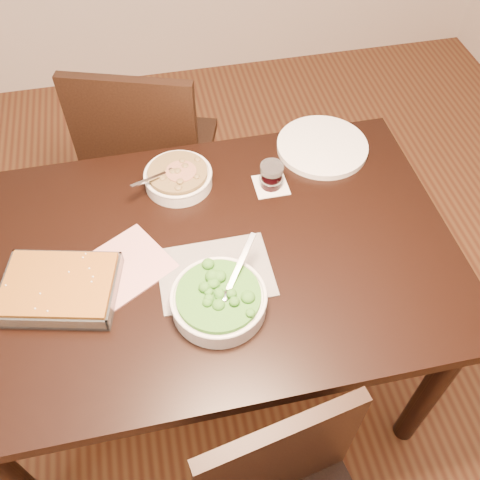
# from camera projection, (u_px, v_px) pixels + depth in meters

# --- Properties ---
(ground) EXTENTS (4.00, 4.00, 0.00)m
(ground) POSITION_uv_depth(u_px,v_px,m) (215.00, 370.00, 2.07)
(ground) COLOR #4B2515
(ground) RESTS_ON ground
(table) EXTENTS (1.40, 0.90, 0.75)m
(table) POSITION_uv_depth(u_px,v_px,m) (206.00, 272.00, 1.55)
(table) COLOR black
(table) RESTS_ON ground
(magazine_a) EXTENTS (0.34, 0.31, 0.01)m
(magazine_a) POSITION_uv_depth(u_px,v_px,m) (117.00, 271.00, 1.44)
(magazine_a) COLOR #B13248
(magazine_a) RESTS_ON table
(magazine_b) EXTENTS (0.30, 0.22, 0.01)m
(magazine_b) POSITION_uv_depth(u_px,v_px,m) (215.00, 272.00, 1.43)
(magazine_b) COLOR #26262D
(magazine_b) RESTS_ON table
(coaster) EXTENTS (0.10, 0.10, 0.00)m
(coaster) POSITION_uv_depth(u_px,v_px,m) (271.00, 185.00, 1.64)
(coaster) COLOR white
(coaster) RESTS_ON table
(stew_bowl) EXTENTS (0.21, 0.21, 0.08)m
(stew_bowl) POSITION_uv_depth(u_px,v_px,m) (178.00, 177.00, 1.62)
(stew_bowl) COLOR white
(stew_bowl) RESTS_ON table
(broccoli_bowl) EXTENTS (0.25, 0.25, 0.09)m
(broccoli_bowl) POSITION_uv_depth(u_px,v_px,m) (219.00, 300.00, 1.34)
(broccoli_bowl) COLOR white
(broccoli_bowl) RESTS_ON table
(baking_dish) EXTENTS (0.33, 0.28, 0.05)m
(baking_dish) POSITION_uv_depth(u_px,v_px,m) (60.00, 288.00, 1.37)
(baking_dish) COLOR silver
(baking_dish) RESTS_ON table
(wine_tumbler) EXTENTS (0.07, 0.07, 0.08)m
(wine_tumbler) POSITION_uv_depth(u_px,v_px,m) (271.00, 175.00, 1.61)
(wine_tumbler) COLOR black
(wine_tumbler) RESTS_ON coaster
(dinner_plate) EXTENTS (0.30, 0.30, 0.02)m
(dinner_plate) POSITION_uv_depth(u_px,v_px,m) (322.00, 146.00, 1.74)
(dinner_plate) COLOR white
(dinner_plate) RESTS_ON table
(chair_far) EXTENTS (0.56, 0.56, 0.94)m
(chair_far) POSITION_uv_depth(u_px,v_px,m) (149.00, 154.00, 2.06)
(chair_far) COLOR black
(chair_far) RESTS_ON ground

